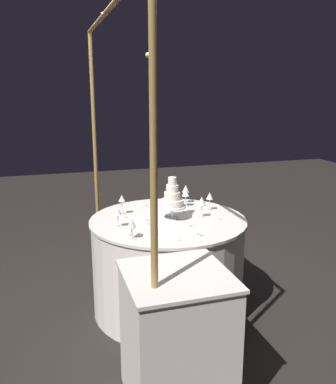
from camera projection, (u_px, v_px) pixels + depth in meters
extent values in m
plane|color=black|center=(168.00, 307.00, 3.38)|extent=(12.00, 12.00, 0.00)
cylinder|color=olive|center=(154.00, 223.00, 1.94)|extent=(0.04, 0.04, 2.28)
cylinder|color=olive|center=(95.00, 154.00, 4.02)|extent=(0.04, 0.04, 2.28)
cylinder|color=olive|center=(109.00, 9.00, 2.70)|extent=(2.24, 0.04, 0.04)
sphere|color=#F9EAB2|center=(156.00, 175.00, 1.89)|extent=(0.02, 0.02, 0.02)
sphere|color=#F9EAB2|center=(98.00, 195.00, 4.14)|extent=(0.02, 0.02, 0.02)
sphere|color=#F9EAB2|center=(153.00, 116.00, 1.83)|extent=(0.02, 0.02, 0.02)
sphere|color=#F9EAB2|center=(92.00, 76.00, 3.84)|extent=(0.02, 0.02, 0.02)
sphere|color=#F9EAB2|center=(152.00, 345.00, 2.11)|extent=(0.02, 0.02, 0.02)
sphere|color=#F9EAB2|center=(93.00, 120.00, 3.94)|extent=(0.02, 0.02, 0.02)
sphere|color=#F9EAB2|center=(103.00, 14.00, 2.86)|extent=(0.02, 0.02, 0.02)
sphere|color=#F9EAB2|center=(158.00, 374.00, 2.13)|extent=(0.02, 0.02, 0.02)
sphere|color=#F9EAB2|center=(93.00, 95.00, 3.89)|extent=(0.02, 0.02, 0.02)
sphere|color=#F9EAB2|center=(95.00, 24.00, 3.29)|extent=(0.02, 0.02, 0.02)
sphere|color=#F9EAB2|center=(148.00, 55.00, 1.76)|extent=(0.02, 0.02, 0.02)
sphere|color=#F9EAB2|center=(100.00, 234.00, 4.22)|extent=(0.02, 0.02, 0.02)
sphere|color=#F9EAB2|center=(90.00, 32.00, 3.75)|extent=(0.02, 0.02, 0.02)
cylinder|color=silver|center=(168.00, 265.00, 3.28)|extent=(1.21, 1.21, 0.75)
cylinder|color=silver|center=(168.00, 220.00, 3.19)|extent=(1.23, 1.23, 0.02)
cube|color=silver|center=(177.00, 341.00, 2.27)|extent=(0.54, 0.54, 0.78)
cube|color=silver|center=(177.00, 275.00, 2.17)|extent=(0.57, 0.57, 0.02)
cylinder|color=silver|center=(172.00, 218.00, 3.18)|extent=(0.11, 0.11, 0.01)
cylinder|color=silver|center=(172.00, 212.00, 3.17)|extent=(0.02, 0.02, 0.09)
cylinder|color=silver|center=(172.00, 206.00, 3.16)|extent=(0.22, 0.22, 0.01)
cylinder|color=silver|center=(172.00, 203.00, 3.15)|extent=(0.18, 0.18, 0.05)
cylinder|color=silver|center=(172.00, 196.00, 3.14)|extent=(0.13, 0.13, 0.06)
cylinder|color=silver|center=(172.00, 188.00, 3.13)|extent=(0.10, 0.10, 0.06)
cylinder|color=silver|center=(172.00, 181.00, 3.11)|extent=(0.07, 0.07, 0.06)
cylinder|color=silver|center=(122.00, 214.00, 3.30)|extent=(0.06, 0.06, 0.00)
cylinder|color=silver|center=(122.00, 208.00, 3.29)|extent=(0.01, 0.01, 0.11)
cone|color=silver|center=(122.00, 198.00, 3.27)|extent=(0.06, 0.06, 0.05)
cylinder|color=silver|center=(209.00, 210.00, 3.41)|extent=(0.06, 0.06, 0.00)
cylinder|color=silver|center=(209.00, 204.00, 3.40)|extent=(0.01, 0.01, 0.10)
cone|color=silver|center=(210.00, 196.00, 3.38)|extent=(0.06, 0.06, 0.06)
cylinder|color=silver|center=(118.00, 227.00, 3.00)|extent=(0.06, 0.06, 0.00)
cylinder|color=silver|center=(118.00, 221.00, 2.98)|extent=(0.01, 0.01, 0.09)
cone|color=silver|center=(118.00, 211.00, 2.97)|extent=(0.06, 0.06, 0.06)
cylinder|color=silver|center=(186.00, 203.00, 3.62)|extent=(0.06, 0.06, 0.00)
cylinder|color=silver|center=(186.00, 197.00, 3.61)|extent=(0.01, 0.01, 0.10)
cone|color=silver|center=(186.00, 189.00, 3.59)|extent=(0.06, 0.06, 0.07)
cylinder|color=silver|center=(132.00, 239.00, 2.76)|extent=(0.06, 0.06, 0.00)
cylinder|color=silver|center=(132.00, 233.00, 2.75)|extent=(0.01, 0.01, 0.08)
cone|color=silver|center=(132.00, 223.00, 2.73)|extent=(0.06, 0.06, 0.06)
cylinder|color=silver|center=(201.00, 217.00, 3.22)|extent=(0.06, 0.06, 0.00)
cylinder|color=silver|center=(202.00, 211.00, 3.21)|extent=(0.01, 0.01, 0.10)
cone|color=silver|center=(202.00, 201.00, 3.19)|extent=(0.07, 0.07, 0.07)
cylinder|color=silver|center=(185.00, 206.00, 3.52)|extent=(0.06, 0.06, 0.00)
cylinder|color=silver|center=(185.00, 201.00, 3.51)|extent=(0.01, 0.01, 0.09)
cone|color=silver|center=(186.00, 193.00, 3.49)|extent=(0.07, 0.07, 0.06)
cube|color=silver|center=(167.00, 232.00, 2.87)|extent=(0.22, 0.06, 0.01)
cube|color=white|center=(176.00, 238.00, 2.75)|extent=(0.09, 0.04, 0.01)
ellipsoid|color=#EA6B84|center=(221.00, 219.00, 3.18)|extent=(0.02, 0.03, 0.00)
ellipsoid|color=#EA6B84|center=(202.00, 235.00, 2.82)|extent=(0.04, 0.04, 0.00)
ellipsoid|color=#EA6B84|center=(190.00, 226.00, 3.02)|extent=(0.02, 0.03, 0.00)
ellipsoid|color=#EA6B84|center=(148.00, 224.00, 3.06)|extent=(0.03, 0.03, 0.00)
ellipsoid|color=#EA6B84|center=(154.00, 208.00, 3.47)|extent=(0.04, 0.04, 0.00)
ellipsoid|color=#EA6B84|center=(198.00, 234.00, 2.85)|extent=(0.03, 0.03, 0.00)
ellipsoid|color=#EA6B84|center=(146.00, 206.00, 3.54)|extent=(0.03, 0.03, 0.00)
ellipsoid|color=#EA6B84|center=(148.00, 220.00, 3.15)|extent=(0.04, 0.04, 0.00)
ellipsoid|color=#EA6B84|center=(132.00, 228.00, 2.96)|extent=(0.05, 0.04, 0.00)
ellipsoid|color=#EA6B84|center=(131.00, 234.00, 2.84)|extent=(0.04, 0.04, 0.00)
ellipsoid|color=#EA6B84|center=(167.00, 206.00, 3.52)|extent=(0.03, 0.03, 0.00)
ellipsoid|color=#EA6B84|center=(126.00, 217.00, 3.22)|extent=(0.02, 0.03, 0.00)
ellipsoid|color=#EA6B84|center=(229.00, 211.00, 3.38)|extent=(0.03, 0.02, 0.00)
ellipsoid|color=#EA6B84|center=(139.00, 233.00, 2.86)|extent=(0.05, 0.05, 0.00)
ellipsoid|color=#EA6B84|center=(191.00, 226.00, 3.01)|extent=(0.03, 0.04, 0.00)
ellipsoid|color=#EA6B84|center=(184.00, 213.00, 3.34)|extent=(0.04, 0.03, 0.00)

